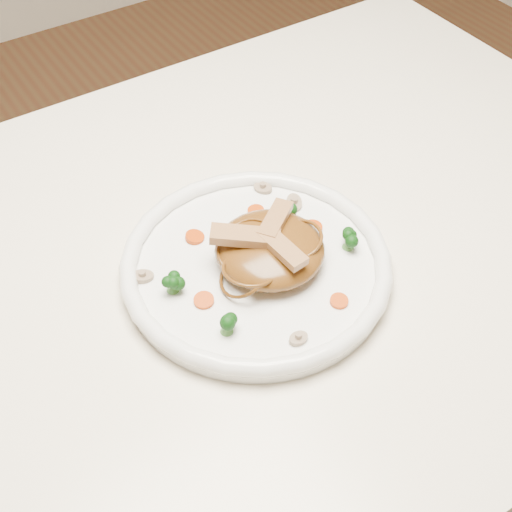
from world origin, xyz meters
TOP-DOWN VIEW (x-y plane):
  - table at (0.00, 0.00)m, footprint 1.20×0.80m
  - plate at (0.00, -0.04)m, footprint 0.34×0.34m
  - noodle_mound at (0.02, -0.05)m, footprint 0.13×0.13m
  - chicken_a at (0.04, -0.03)m, footprint 0.07×0.06m
  - chicken_b at (-0.00, -0.04)m, footprint 0.08×0.07m
  - chicken_c at (0.02, -0.07)m, footprint 0.03×0.07m
  - broccoli_0 at (0.07, -0.00)m, footprint 0.03×0.03m
  - broccoli_1 at (-0.09, -0.03)m, footprint 0.03×0.03m
  - broccoli_2 at (-0.07, -0.11)m, footprint 0.03×0.03m
  - broccoli_3 at (0.11, -0.08)m, footprint 0.03×0.03m
  - carrot_0 at (0.05, 0.03)m, footprint 0.03×0.03m
  - carrot_1 at (-0.07, -0.06)m, footprint 0.02×0.02m
  - carrot_2 at (0.09, -0.03)m, footprint 0.02×0.02m
  - carrot_3 at (-0.03, 0.03)m, footprint 0.03×0.03m
  - carrot_4 at (0.05, -0.14)m, footprint 0.02×0.02m
  - mushroom_0 at (-0.02, -0.16)m, footprint 0.02×0.02m
  - mushroom_1 at (0.10, 0.01)m, footprint 0.04×0.04m
  - mushroom_2 at (-0.11, 0.01)m, footprint 0.03×0.03m
  - mushroom_3 at (0.08, 0.06)m, footprint 0.03×0.03m

SIDE VIEW (x-z plane):
  - table at x=0.00m, z-range 0.28..1.03m
  - plate at x=0.00m, z-range 0.75..0.77m
  - carrot_0 at x=0.05m, z-range 0.77..0.77m
  - carrot_1 at x=-0.07m, z-range 0.77..0.77m
  - carrot_2 at x=0.09m, z-range 0.77..0.77m
  - carrot_3 at x=-0.03m, z-range 0.77..0.77m
  - carrot_4 at x=0.05m, z-range 0.77..0.77m
  - mushroom_0 at x=-0.02m, z-range 0.77..0.77m
  - mushroom_1 at x=0.10m, z-range 0.77..0.77m
  - mushroom_2 at x=-0.11m, z-range 0.77..0.77m
  - mushroom_3 at x=0.08m, z-range 0.77..0.77m
  - broccoli_0 at x=0.07m, z-range 0.77..0.79m
  - broccoli_1 at x=-0.09m, z-range 0.77..0.80m
  - broccoli_3 at x=0.11m, z-range 0.77..0.80m
  - broccoli_2 at x=-0.07m, z-range 0.77..0.80m
  - noodle_mound at x=0.02m, z-range 0.77..0.81m
  - chicken_a at x=0.04m, z-range 0.80..0.81m
  - chicken_c at x=0.02m, z-range 0.80..0.81m
  - chicken_b at x=0.00m, z-range 0.80..0.82m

